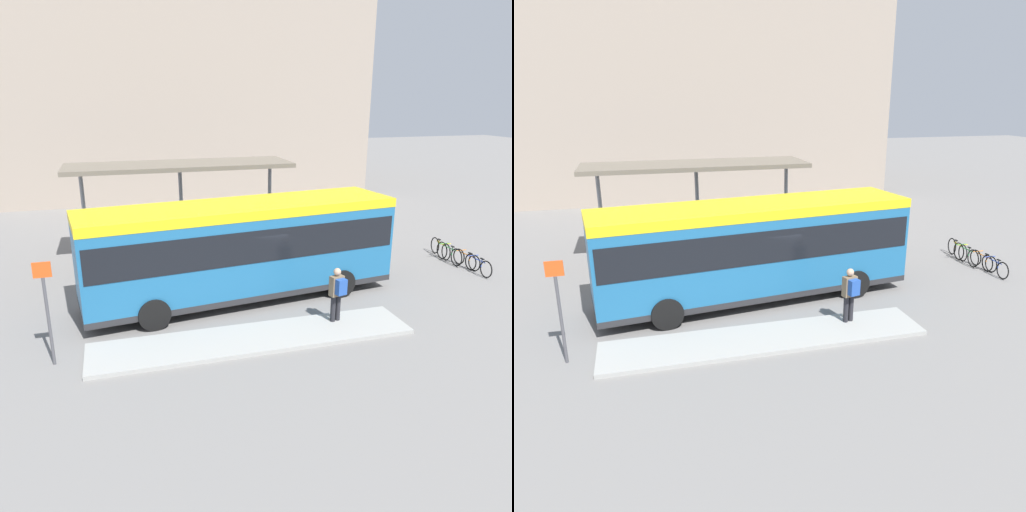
% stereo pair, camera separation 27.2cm
% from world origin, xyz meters
% --- Properties ---
extents(ground_plane, '(120.00, 120.00, 0.00)m').
position_xyz_m(ground_plane, '(0.00, 0.00, 0.00)').
color(ground_plane, slate).
extents(curb_island, '(9.22, 1.80, 0.12)m').
position_xyz_m(curb_island, '(-0.43, -3.07, 0.06)').
color(curb_island, '#9E9E99').
rests_on(curb_island, ground_plane).
extents(city_bus, '(10.69, 3.74, 3.32)m').
position_xyz_m(city_bus, '(0.01, 0.00, 1.93)').
color(city_bus, '#1E6093').
rests_on(city_bus, ground_plane).
extents(pedestrian_waiting, '(0.45, 0.50, 1.69)m').
position_xyz_m(pedestrian_waiting, '(2.25, -2.77, 1.09)').
color(pedestrian_waiting, '#232328').
rests_on(pedestrian_waiting, curb_island).
extents(bicycle_blue, '(0.48, 1.58, 0.68)m').
position_xyz_m(bicycle_blue, '(9.52, -0.12, 0.34)').
color(bicycle_blue, black).
rests_on(bicycle_blue, ground_plane).
extents(bicycle_orange, '(0.48, 1.55, 0.67)m').
position_xyz_m(bicycle_orange, '(9.58, 0.64, 0.34)').
color(bicycle_orange, black).
rests_on(bicycle_orange, ground_plane).
extents(bicycle_green, '(0.48, 1.75, 0.75)m').
position_xyz_m(bicycle_green, '(9.32, 1.41, 0.38)').
color(bicycle_green, black).
rests_on(bicycle_green, ground_plane).
extents(bicycle_yellow, '(0.48, 1.69, 0.73)m').
position_xyz_m(bicycle_yellow, '(9.45, 2.18, 0.37)').
color(bicycle_yellow, black).
rests_on(bicycle_yellow, ground_plane).
extents(station_shelter, '(9.37, 2.81, 3.95)m').
position_xyz_m(station_shelter, '(-1.15, 5.77, 3.74)').
color(station_shelter, '#706656').
rests_on(station_shelter, ground_plane).
extents(potted_planter_near_shelter, '(0.75, 0.75, 1.28)m').
position_xyz_m(potted_planter_near_shelter, '(-4.10, 3.21, 0.68)').
color(potted_planter_near_shelter, slate).
rests_on(potted_planter_near_shelter, ground_plane).
extents(platform_sign, '(0.44, 0.08, 2.80)m').
position_xyz_m(platform_sign, '(-5.77, -2.89, 1.56)').
color(platform_sign, '#4C4C51').
rests_on(platform_sign, ground_plane).
extents(station_building, '(24.76, 12.55, 15.43)m').
position_xyz_m(station_building, '(1.21, 23.08, 7.71)').
color(station_building, gray).
rests_on(station_building, ground_plane).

